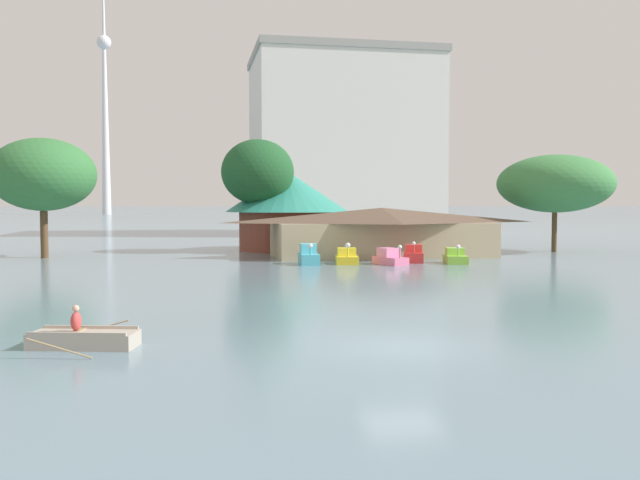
% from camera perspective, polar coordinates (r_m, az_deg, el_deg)
% --- Properties ---
extents(ground_plane, '(2000.00, 2000.00, 0.00)m').
position_cam_1_polar(ground_plane, '(21.80, 6.91, -8.93)').
color(ground_plane, slate).
extents(rowboat_with_rower, '(3.48, 3.63, 1.34)m').
position_cam_1_polar(rowboat_with_rower, '(22.82, -19.25, -7.82)').
color(rowboat_with_rower, '#ADA393').
rests_on(rowboat_with_rower, ground).
extents(pedal_boat_cyan, '(1.54, 2.97, 1.61)m').
position_cam_1_polar(pedal_boat_cyan, '(50.48, -0.96, -1.36)').
color(pedal_boat_cyan, '#4CB7CC').
rests_on(pedal_boat_cyan, ground).
extents(pedal_boat_yellow, '(2.02, 2.75, 1.65)m').
position_cam_1_polar(pedal_boat_yellow, '(50.87, 2.27, -1.47)').
color(pedal_boat_yellow, yellow).
rests_on(pedal_boat_yellow, ground).
extents(pedal_boat_pink, '(2.20, 3.12, 1.51)m').
position_cam_1_polar(pedal_boat_pink, '(50.59, 5.88, -1.51)').
color(pedal_boat_pink, pink).
rests_on(pedal_boat_pink, ground).
extents(pedal_boat_red, '(2.18, 2.70, 1.65)m').
position_cam_1_polar(pedal_boat_red, '(52.68, 7.88, -1.26)').
color(pedal_boat_red, red).
rests_on(pedal_boat_red, ground).
extents(pedal_boat_lime, '(2.05, 2.90, 1.49)m').
position_cam_1_polar(pedal_boat_lime, '(52.25, 11.30, -1.42)').
color(pedal_boat_lime, '#8CCC3F').
rests_on(pedal_boat_lime, ground).
extents(boathouse, '(19.71, 8.91, 4.15)m').
position_cam_1_polar(boathouse, '(58.21, 5.18, 0.77)').
color(boathouse, tan).
rests_on(boathouse, ground).
extents(green_roof_pavilion, '(11.89, 11.89, 8.33)m').
position_cam_1_polar(green_roof_pavilion, '(65.50, -2.78, 2.89)').
color(green_roof_pavilion, brown).
rests_on(green_roof_pavilion, ground).
extents(shoreline_tree_tall_left, '(8.58, 8.58, 9.90)m').
position_cam_1_polar(shoreline_tree_tall_left, '(60.63, -22.26, 5.10)').
color(shoreline_tree_tall_left, brown).
rests_on(shoreline_tree_tall_left, ground).
extents(shoreline_tree_mid, '(6.76, 6.76, 10.46)m').
position_cam_1_polar(shoreline_tree_mid, '(63.53, -5.26, 5.70)').
color(shoreline_tree_mid, brown).
rests_on(shoreline_tree_mid, ground).
extents(shoreline_tree_right, '(10.63, 10.63, 9.04)m').
position_cam_1_polar(shoreline_tree_right, '(66.88, 19.16, 4.49)').
color(shoreline_tree_right, brown).
rests_on(shoreline_tree_right, ground).
extents(background_building_block, '(26.48, 19.70, 26.43)m').
position_cam_1_polar(background_building_block, '(101.80, 1.88, 8.01)').
color(background_building_block, silver).
rests_on(background_building_block, ground).
extents(distant_broadcast_tower, '(5.88, 5.88, 147.24)m').
position_cam_1_polar(distant_broadcast_tower, '(306.14, -17.66, 13.50)').
color(distant_broadcast_tower, silver).
rests_on(distant_broadcast_tower, ground).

